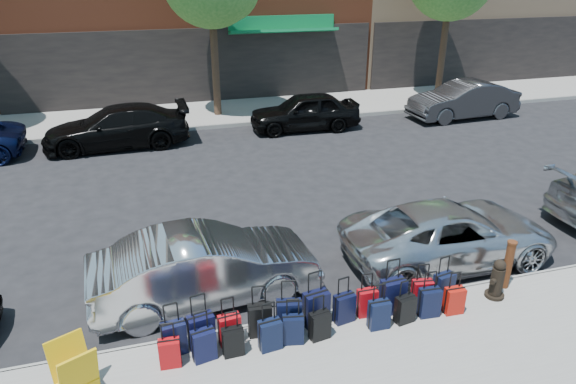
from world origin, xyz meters
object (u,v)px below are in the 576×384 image
object	(u,v)px
fire_hydrant	(497,280)
bollard	(508,264)
car_far_1	(117,127)
suitcase_front_5	(316,309)
display_rack	(75,373)
car_far_3	(463,100)
car_far_2	(305,111)
car_near_2	(449,233)
car_near_1	(205,267)

from	to	relation	value
fire_hydrant	bollard	xyz separation A→B (m)	(0.39, 0.23, 0.15)
car_far_1	suitcase_front_5	bearing A→B (deg)	15.68
fire_hydrant	bollard	size ratio (longest dim) A/B	0.79
display_rack	car_far_3	world-z (taller)	car_far_3
bollard	car_far_3	bearing A→B (deg)	60.33
suitcase_front_5	car_far_2	xyz separation A→B (m)	(3.52, 11.65, 0.24)
fire_hydrant	car_far_2	distance (m)	11.82
bollard	car_far_3	xyz separation A→B (m)	(6.45, 11.32, 0.09)
suitcase_front_5	car_near_2	distance (m)	3.89
suitcase_front_5	fire_hydrant	distance (m)	3.59
car_far_2	bollard	bearing A→B (deg)	4.72
car_far_2	car_far_3	distance (m)	6.91
bollard	display_rack	bearing A→B (deg)	-174.77
display_rack	suitcase_front_5	bearing A→B (deg)	-15.12
car_near_1	car_near_2	distance (m)	5.31
display_rack	fire_hydrant	bearing A→B (deg)	-20.95
fire_hydrant	car_far_3	world-z (taller)	car_far_3
bollard	car_near_1	xyz separation A→B (m)	(-5.69, 1.47, 0.04)
display_rack	car_near_2	world-z (taller)	car_near_2
display_rack	car_near_2	distance (m)	7.79
bollard	car_far_2	size ratio (longest dim) A/B	0.24
suitcase_front_5	car_far_3	distance (m)	15.43
fire_hydrant	car_far_3	distance (m)	13.42
suitcase_front_5	car_far_2	distance (m)	12.17
fire_hydrant	car_near_1	world-z (taller)	car_near_1
car_near_1	car_far_2	distance (m)	11.40
bollard	display_rack	world-z (taller)	bollard
bollard	car_far_1	bearing A→B (deg)	123.12
suitcase_front_5	bollard	distance (m)	3.98
display_rack	car_far_3	xyz separation A→B (m)	(14.32, 12.04, 0.13)
car_far_3	car_far_1	bearing A→B (deg)	-93.57
suitcase_front_5	car_far_1	xyz separation A→B (m)	(-3.50, 11.52, 0.25)
car_far_1	car_near_1	bearing A→B (deg)	8.88
fire_hydrant	car_far_2	xyz separation A→B (m)	(-0.06, 11.82, 0.20)
suitcase_front_5	car_far_1	distance (m)	12.04
fire_hydrant	car_near_1	distance (m)	5.57
display_rack	car_far_1	xyz separation A→B (m)	(0.40, 12.18, 0.09)
car_near_2	car_far_2	bearing A→B (deg)	0.16
fire_hydrant	car_far_3	bearing A→B (deg)	34.60
display_rack	car_far_2	bearing A→B (deg)	34.19
car_far_3	car_near_2	bearing A→B (deg)	-37.70
bollard	car_far_2	distance (m)	11.60
bollard	car_near_2	xyz separation A→B (m)	(-0.39, 1.45, -0.02)
suitcase_front_5	car_near_2	world-z (taller)	car_near_2
car_far_2	car_far_3	bearing A→B (deg)	90.23
fire_hydrant	car_far_1	xyz separation A→B (m)	(-7.09, 11.68, 0.20)
car_near_2	car_far_1	distance (m)	12.27
car_far_1	fire_hydrant	bearing A→B (deg)	30.00
car_far_1	display_rack	bearing A→B (deg)	-3.10
car_far_1	car_far_3	bearing A→B (deg)	88.19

